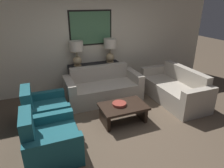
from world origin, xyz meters
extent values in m
plane|color=brown|center=(0.00, 0.00, 0.00)|extent=(20.00, 20.00, 0.00)
cube|color=beige|center=(0.00, 2.49, 1.32)|extent=(7.59, 0.10, 2.65)
cube|color=black|center=(0.00, 2.43, 1.70)|extent=(1.18, 0.01, 0.92)
cube|color=#4C7F56|center=(0.00, 2.42, 1.70)|extent=(1.10, 0.02, 0.84)
cube|color=black|center=(0.00, 2.21, 0.38)|extent=(1.43, 0.39, 0.76)
cylinder|color=tan|center=(-0.47, 2.21, 0.77)|extent=(0.20, 0.20, 0.02)
sphere|color=tan|center=(-0.47, 2.21, 0.90)|extent=(0.24, 0.24, 0.24)
cylinder|color=#8C7A51|center=(-0.47, 2.21, 1.10)|extent=(0.02, 0.02, 0.15)
cylinder|color=beige|center=(-0.47, 2.21, 1.30)|extent=(0.35, 0.35, 0.25)
cylinder|color=tan|center=(0.47, 2.21, 0.77)|extent=(0.20, 0.20, 0.02)
sphere|color=tan|center=(0.47, 2.21, 0.90)|extent=(0.24, 0.24, 0.24)
cylinder|color=#8C7A51|center=(0.47, 2.21, 1.10)|extent=(0.02, 0.02, 0.15)
cylinder|color=beige|center=(0.47, 2.21, 1.30)|extent=(0.35, 0.35, 0.25)
cube|color=#ADA393|center=(0.00, 1.39, 0.22)|extent=(1.52, 0.67, 0.45)
cube|color=#ADA393|center=(0.00, 1.81, 0.41)|extent=(1.52, 0.18, 0.83)
cube|color=#ADA393|center=(-0.85, 1.48, 0.33)|extent=(0.18, 0.85, 0.66)
cube|color=#ADA393|center=(0.85, 1.48, 0.33)|extent=(0.18, 0.85, 0.66)
cube|color=#ADA393|center=(1.54, 0.81, 0.22)|extent=(0.67, 1.52, 0.45)
cube|color=#ADA393|center=(1.96, 0.81, 0.41)|extent=(0.18, 1.52, 0.83)
cube|color=#ADA393|center=(1.63, 1.66, 0.33)|extent=(0.85, 0.18, 0.66)
cube|color=#ADA393|center=(1.63, -0.05, 0.33)|extent=(0.85, 0.18, 0.66)
cube|color=black|center=(0.05, 0.39, 0.35)|extent=(0.96, 0.63, 0.05)
cube|color=black|center=(-0.36, 0.39, 0.16)|extent=(0.07, 0.51, 0.33)
cube|color=black|center=(0.47, 0.39, 0.16)|extent=(0.07, 0.51, 0.33)
cylinder|color=#93382D|center=(-0.02, 0.43, 0.40)|extent=(0.29, 0.29, 0.05)
cube|color=#1E5B66|center=(-1.35, 0.87, 0.20)|extent=(0.67, 0.61, 0.41)
cube|color=#1E5B66|center=(-1.77, 0.87, 0.42)|extent=(0.18, 0.61, 0.84)
cube|color=#1E5B66|center=(-1.44, 0.50, 0.28)|extent=(0.85, 0.14, 0.57)
cube|color=#1E5B66|center=(-1.44, 1.24, 0.28)|extent=(0.85, 0.14, 0.57)
cube|color=#1E5B66|center=(-1.35, -0.10, 0.20)|extent=(0.67, 0.61, 0.41)
cube|color=#1E5B66|center=(-1.77, -0.10, 0.42)|extent=(0.18, 0.61, 0.84)
cube|color=#1E5B66|center=(-1.44, -0.47, 0.28)|extent=(0.85, 0.14, 0.57)
cube|color=#1E5B66|center=(-1.44, 0.28, 0.28)|extent=(0.85, 0.14, 0.57)
camera|label=1|loc=(-1.51, -2.90, 2.38)|focal=32.00mm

